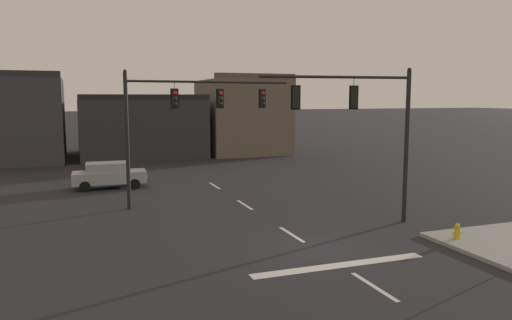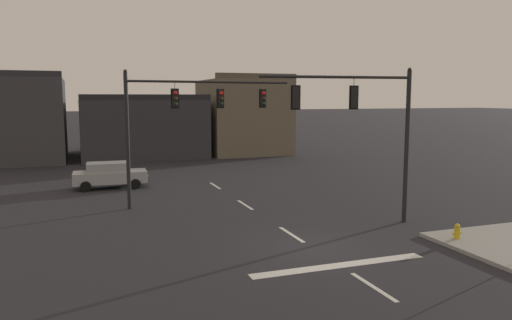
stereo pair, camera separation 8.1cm
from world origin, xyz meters
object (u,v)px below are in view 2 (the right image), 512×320
Objects in this scene: signal_mast_near_side at (367,118)px; signal_mast_far_side at (184,111)px; fire_hydrant at (457,234)px; car_lot_nearside at (110,174)px.

signal_mast_near_side is 0.78× the size of signal_mast_far_side.
signal_mast_far_side reaches higher than signal_mast_near_side.
signal_mast_near_side is at bearing 117.77° from fire_hydrant.
signal_mast_far_side is 1.97× the size of car_lot_nearside.
signal_mast_near_side is 9.51m from signal_mast_far_side.
signal_mast_far_side is 11.86× the size of fire_hydrant.
car_lot_nearside is at bearing 118.93° from signal_mast_far_side.
signal_mast_near_side is 6.00m from fire_hydrant.
signal_mast_far_side reaches higher than fire_hydrant.
car_lot_nearside is at bearing 127.75° from signal_mast_near_side.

